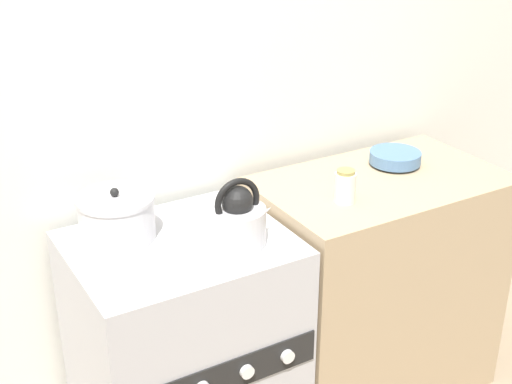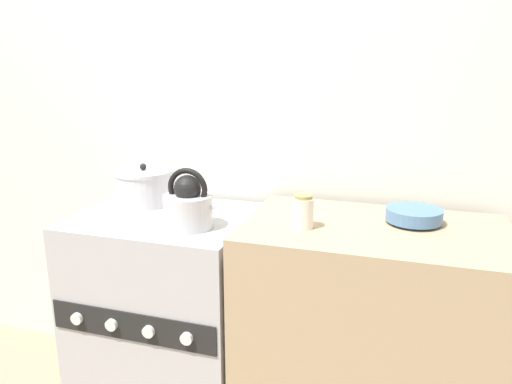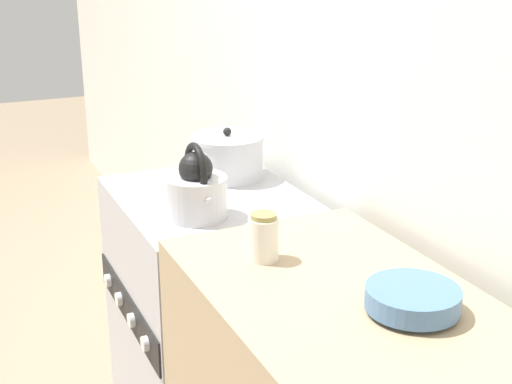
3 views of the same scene
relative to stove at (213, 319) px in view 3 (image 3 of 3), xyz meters
The scene contains 6 objects.
wall_back 0.89m from the stove, 90.00° to the left, with size 7.00×0.06×2.50m.
stove is the anchor object (origin of this frame).
kettle 0.55m from the stove, 32.72° to the right, with size 0.22×0.18×0.22m.
cooking_pot 0.54m from the stove, 141.08° to the left, with size 0.24×0.24×0.17m.
enamel_bowl 1.06m from the stove, ahead, with size 0.19×0.19×0.05m.
storage_jar 0.78m from the stove, ahead, with size 0.07×0.07×0.12m.
Camera 3 is at (1.96, -0.47, 1.61)m, focal length 50.00 mm.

